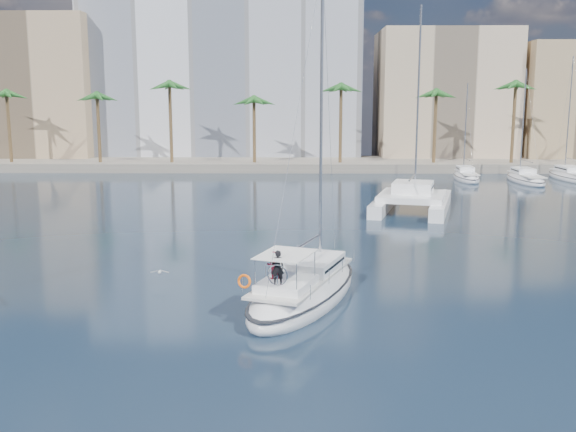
{
  "coord_description": "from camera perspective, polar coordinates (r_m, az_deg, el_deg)",
  "views": [
    {
      "loc": [
        -0.82,
        -30.85,
        9.42
      ],
      "look_at": [
        -1.19,
        1.5,
        3.64
      ],
      "focal_mm": 40.0,
      "sensor_mm": 36.0,
      "label": 1
    }
  ],
  "objects": [
    {
      "name": "palm_centre",
      "position": [
        87.86,
        1.21,
        10.7
      ],
      "size": [
        3.6,
        3.6,
        12.3
      ],
      "color": "brown",
      "rests_on": "ground"
    },
    {
      "name": "building_tan_left",
      "position": [
        108.02,
        -22.13,
        10.25
      ],
      "size": [
        22.0,
        14.0,
        22.0
      ],
      "primitive_type": "cube",
      "color": "tan",
      "rests_on": "ground"
    },
    {
      "name": "palm_left",
      "position": [
        93.91,
        -20.36,
        10.04
      ],
      "size": [
        3.6,
        3.6,
        12.3
      ],
      "color": "brown",
      "rests_on": "ground"
    },
    {
      "name": "seagull",
      "position": [
        34.26,
        -11.33,
        -4.89
      ],
      "size": [
        0.97,
        0.42,
        0.18
      ],
      "color": "silver",
      "rests_on": "ground"
    },
    {
      "name": "main_sloop",
      "position": [
        30.97,
        1.45,
        -6.58
      ],
      "size": [
        7.29,
        11.78,
        16.69
      ],
      "rotation": [
        0.0,
        0.0,
        -0.36
      ],
      "color": "white",
      "rests_on": "ground"
    },
    {
      "name": "quay",
      "position": [
        92.27,
        1.16,
        4.65
      ],
      "size": [
        120.0,
        14.0,
        1.2
      ],
      "primitive_type": "cube",
      "color": "gray",
      "rests_on": "ground"
    },
    {
      "name": "catamaran",
      "position": [
        57.31,
        11.01,
        1.65
      ],
      "size": [
        9.15,
        13.32,
        17.66
      ],
      "rotation": [
        0.0,
        0.0,
        -0.28
      ],
      "color": "white",
      "rests_on": "ground"
    },
    {
      "name": "moored_yacht_a",
      "position": [
        81.13,
        15.54,
        3.1
      ],
      "size": [
        3.37,
        9.52,
        11.9
      ],
      "primitive_type": null,
      "rotation": [
        0.0,
        0.0,
        -0.07
      ],
      "color": "white",
      "rests_on": "ground"
    },
    {
      "name": "moored_yacht_b",
      "position": [
        81.17,
        20.34,
        2.84
      ],
      "size": [
        3.32,
        10.83,
        13.72
      ],
      "primitive_type": null,
      "rotation": [
        0.0,
        0.0,
        -0.02
      ],
      "color": "white",
      "rests_on": "ground"
    },
    {
      "name": "building_modern",
      "position": [
        104.55,
        -5.62,
        12.6
      ],
      "size": [
        42.0,
        16.0,
        28.0
      ],
      "primitive_type": "cube",
      "color": "white",
      "rests_on": "ground"
    },
    {
      "name": "palm_right",
      "position": [
        94.5,
        22.63,
        9.89
      ],
      "size": [
        3.6,
        3.6,
        12.3
      ],
      "color": "brown",
      "rests_on": "ground"
    },
    {
      "name": "ground",
      "position": [
        32.27,
        2.1,
        -6.85
      ],
      "size": [
        160.0,
        160.0,
        0.0
      ],
      "primitive_type": "plane",
      "color": "black",
      "rests_on": "ground"
    },
    {
      "name": "building_beige",
      "position": [
        103.4,
        13.62,
        10.18
      ],
      "size": [
        20.0,
        14.0,
        20.0
      ],
      "primitive_type": "cube",
      "color": "#CBB092",
      "rests_on": "ground"
    },
    {
      "name": "moored_yacht_c",
      "position": [
        85.4,
        24.01,
        2.93
      ],
      "size": [
        3.98,
        12.33,
        15.54
      ],
      "primitive_type": null,
      "rotation": [
        0.0,
        0.0,
        0.03
      ],
      "color": "white",
      "rests_on": "ground"
    }
  ]
}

